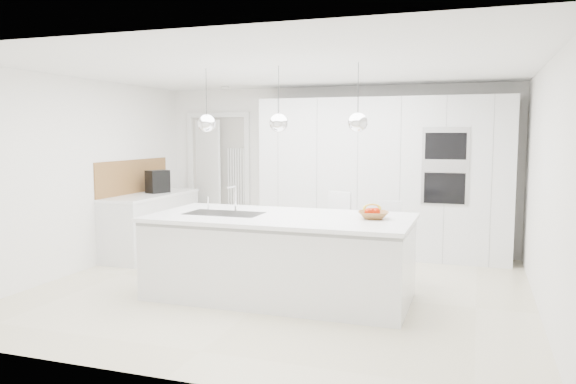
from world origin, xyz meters
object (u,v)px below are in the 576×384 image
(fruit_bowl, at_px, (373,215))
(bar_stool_right, at_px, (386,243))
(island_base, at_px, (279,259))
(bar_stool_left, at_px, (337,237))
(espresso_machine, at_px, (158,182))

(fruit_bowl, distance_m, bar_stool_right, 0.94)
(island_base, xyz_separation_m, bar_stool_left, (0.42, 0.93, 0.10))
(island_base, bearing_deg, fruit_bowl, 8.50)
(fruit_bowl, xyz_separation_m, bar_stool_left, (-0.58, 0.78, -0.41))
(espresso_machine, bearing_deg, bar_stool_left, 9.65)
(espresso_machine, height_order, bar_stool_right, espresso_machine)
(espresso_machine, distance_m, bar_stool_left, 3.09)
(espresso_machine, height_order, bar_stool_left, espresso_machine)
(espresso_machine, relative_size, bar_stool_left, 0.32)
(bar_stool_left, xyz_separation_m, bar_stool_right, (0.60, 0.04, -0.05))
(fruit_bowl, bearing_deg, espresso_machine, 156.71)
(bar_stool_left, bearing_deg, bar_stool_right, 28.47)
(fruit_bowl, height_order, espresso_machine, espresso_machine)
(bar_stool_left, bearing_deg, espresso_machine, -169.42)
(fruit_bowl, height_order, bar_stool_right, fruit_bowl)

